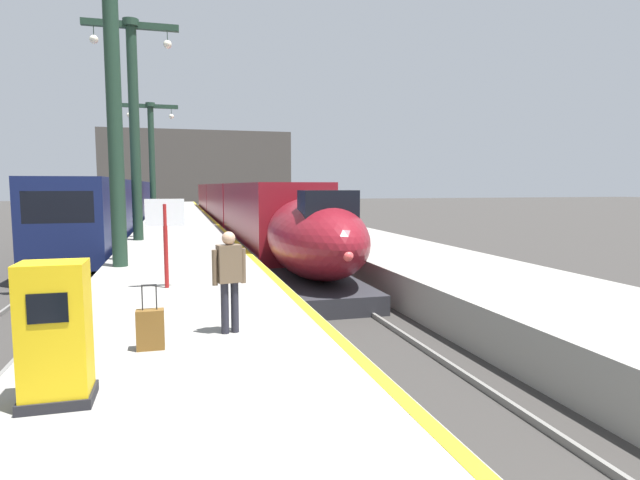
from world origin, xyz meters
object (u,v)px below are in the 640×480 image
Objects in this scene: regional_train_adjacent at (117,206)px; rolling_suitcase at (150,329)px; passenger_near_edge at (229,274)px; ticket_machine_yellow at (56,339)px; station_column_distant at (152,149)px; highspeed_train_main at (234,206)px; departure_info_board at (165,225)px; station_column_mid at (113,79)px; station_column_far at (134,110)px.

regional_train_adjacent reaches higher than rolling_suitcase.
passenger_near_edge is 1.06× the size of ticket_machine_yellow.
regional_train_adjacent is 6.13m from station_column_distant.
regional_train_adjacent is at bearing 99.18° from passenger_near_edge.
rolling_suitcase is (3.46, -29.61, -0.77)m from regional_train_adjacent.
station_column_distant reaches higher than highspeed_train_main.
highspeed_train_main is at bearing 80.72° from departure_info_board.
rolling_suitcase is at bearing -81.75° from station_column_mid.
station_column_mid is 5.43× the size of passenger_near_edge.
station_column_mid is at bearing -104.03° from highspeed_train_main.
regional_train_adjacent reaches higher than departure_info_board.
regional_train_adjacent is 3.99× the size of station_column_mid.
station_column_distant is at bearing 90.00° from station_column_far.
regional_train_adjacent is 22.87× the size of ticket_machine_yellow.
station_column_distant is 8.71× the size of rolling_suitcase.
station_column_mid reaches higher than passenger_near_edge.
departure_info_board is at bearing -83.15° from station_column_far.
ticket_machine_yellow is at bearing -89.43° from station_column_distant.
rolling_suitcase is at bearing -87.85° from station_column_distant.
station_column_distant is at bearing 90.57° from ticket_machine_yellow.
regional_train_adjacent is (-8.10, -2.71, 0.17)m from highspeed_train_main.
rolling_suitcase is at bearing -91.81° from departure_info_board.
regional_train_adjacent is 29.82m from rolling_suitcase.
ticket_machine_yellow is (0.35, -35.35, -4.45)m from station_column_distant.
passenger_near_edge is (2.49, -16.07, -4.73)m from station_column_far.
station_column_distant is (-0.00, 24.89, -0.34)m from station_column_mid.
passenger_near_edge is 0.80× the size of departure_info_board.
station_column_distant is at bearing 90.00° from station_column_mid.
station_column_far is 9.72× the size of rolling_suitcase.
station_column_distant is 29.01m from departure_info_board.
station_column_mid is (2.20, -20.90, 4.44)m from regional_train_adjacent.
station_column_far is 19.06m from ticket_machine_yellow.
highspeed_train_main is 8.54m from regional_train_adjacent.
regional_train_adjacent is 3.83× the size of station_column_far.
station_column_distant is at bearing 61.11° from regional_train_adjacent.
highspeed_train_main is 34.52m from ticket_machine_yellow.
highspeed_train_main is 33.65× the size of passenger_near_edge.
passenger_near_edge is (2.49, -8.13, -4.53)m from station_column_mid.
rolling_suitcase is (1.26, -16.64, -5.41)m from station_column_far.
departure_info_board is (1.42, -11.78, -4.21)m from station_column_far.
ticket_machine_yellow is at bearing -99.15° from departure_info_board.
regional_train_adjacent is 21.66× the size of passenger_near_edge.
station_column_distant is at bearing 92.15° from rolling_suitcase.
station_column_far reaches higher than highspeed_train_main.
rolling_suitcase is at bearing -155.11° from passenger_near_edge.
station_column_mid is 7.94m from station_column_far.
station_column_far is at bearing -110.63° from highspeed_train_main.
passenger_near_edge is at bearing 24.89° from rolling_suitcase.
station_column_distant is at bearing 94.32° from passenger_near_edge.
departure_info_board is at bearing 80.85° from ticket_machine_yellow.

